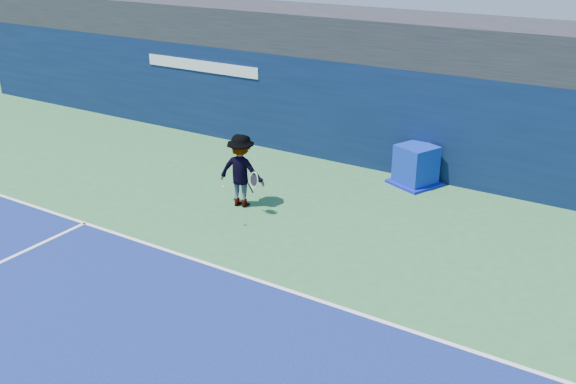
% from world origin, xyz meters
% --- Properties ---
extents(ground, '(80.00, 80.00, 0.00)m').
position_xyz_m(ground, '(0.00, 0.00, 0.00)').
color(ground, '#316D3B').
rests_on(ground, ground).
extents(baseline, '(24.00, 0.10, 0.01)m').
position_xyz_m(baseline, '(0.00, 3.00, 0.01)').
color(baseline, white).
rests_on(baseline, ground).
extents(stadium_band, '(36.00, 3.00, 1.20)m').
position_xyz_m(stadium_band, '(0.00, 11.50, 3.60)').
color(stadium_band, black).
rests_on(stadium_band, back_wall_assembly).
extents(back_wall_assembly, '(36.00, 1.03, 3.00)m').
position_xyz_m(back_wall_assembly, '(-0.00, 10.50, 1.50)').
color(back_wall_assembly, '#0A1939').
rests_on(back_wall_assembly, ground).
extents(equipment_cart, '(1.50, 1.50, 1.10)m').
position_xyz_m(equipment_cart, '(0.71, 9.58, 0.50)').
color(equipment_cart, '#0B25A2').
rests_on(equipment_cart, ground).
extents(tennis_player, '(1.41, 0.87, 1.87)m').
position_xyz_m(tennis_player, '(-2.46, 5.89, 0.93)').
color(tennis_player, white).
rests_on(tennis_player, ground).
extents(tennis_ball, '(0.07, 0.07, 0.07)m').
position_xyz_m(tennis_ball, '(-2.02, 4.59, 1.04)').
color(tennis_ball, '#B5E119').
rests_on(tennis_ball, ground).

